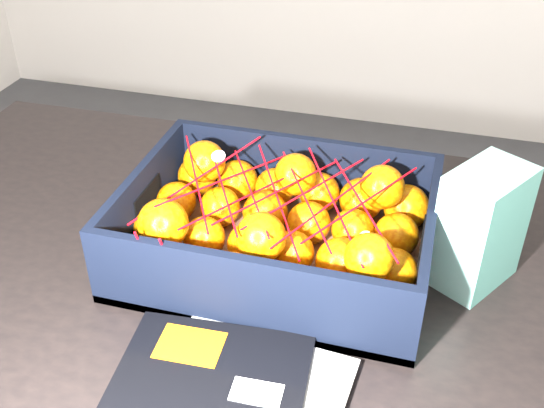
# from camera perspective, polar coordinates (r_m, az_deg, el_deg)

# --- Properties ---
(table) EXTENTS (1.21, 0.82, 0.75)m
(table) POSITION_cam_1_polar(r_m,az_deg,el_deg) (0.95, -2.88, -10.62)
(table) COLOR black
(table) RESTS_ON ground
(produce_crate) EXTENTS (0.41, 0.30, 0.11)m
(produce_crate) POSITION_cam_1_polar(r_m,az_deg,el_deg) (0.89, 0.52, -2.99)
(produce_crate) COLOR brown
(produce_crate) RESTS_ON table
(clementine_heap) EXTENTS (0.39, 0.29, 0.11)m
(clementine_heap) POSITION_cam_1_polar(r_m,az_deg,el_deg) (0.88, 0.65, -2.10)
(clementine_heap) COLOR #D76604
(clementine_heap) RESTS_ON produce_crate
(mesh_net) EXTENTS (0.34, 0.27, 0.09)m
(mesh_net) POSITION_cam_1_polar(r_m,az_deg,el_deg) (0.84, -0.16, 0.69)
(mesh_net) COLOR red
(mesh_net) RESTS_ON clementine_heap
(retail_carton) EXTENTS (0.12, 0.13, 0.16)m
(retail_carton) POSITION_cam_1_polar(r_m,az_deg,el_deg) (0.87, 17.85, -1.97)
(retail_carton) COLOR silver
(retail_carton) RESTS_ON table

